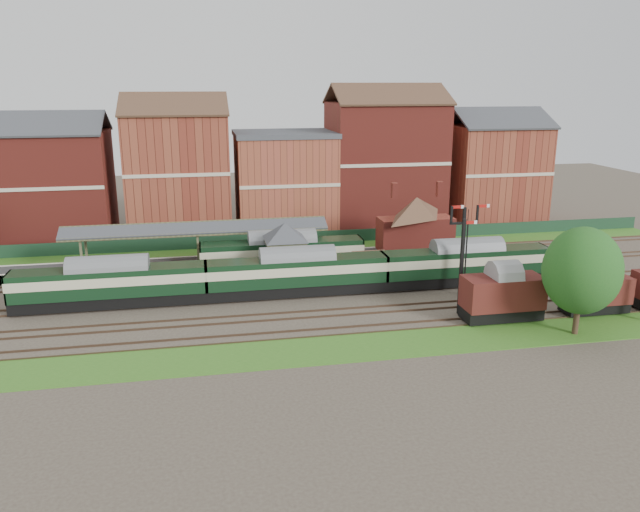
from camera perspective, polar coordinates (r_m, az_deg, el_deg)
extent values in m
plane|color=#473D33|center=(56.46, 0.33, -3.47)|extent=(160.00, 160.00, 0.00)
cube|color=#2D6619|center=(71.53, -2.17, 0.68)|extent=(90.00, 4.50, 0.06)
cube|color=#2D6619|center=(45.56, 3.32, -8.30)|extent=(90.00, 5.00, 0.06)
cube|color=#193823|center=(73.27, -2.42, 1.62)|extent=(90.00, 0.12, 1.50)
cube|color=#2D2D2D|center=(64.85, -5.69, -0.54)|extent=(55.00, 3.40, 1.00)
cube|color=#5C7050|center=(58.67, -3.16, -1.52)|extent=(3.40, 3.20, 2.40)
cube|color=#4D4D30|center=(58.06, -3.19, 0.55)|extent=(3.60, 3.40, 2.00)
pyramid|color=#383A3F|center=(57.62, -3.22, 2.28)|extent=(5.40, 5.40, 1.60)
cube|color=maroon|center=(60.24, 4.40, -1.18)|extent=(3.00, 2.40, 2.20)
cube|color=#4C3323|center=(59.23, 4.59, -0.02)|extent=(3.20, 1.34, 0.79)
cube|color=#4C3323|center=(60.44, 4.27, 0.31)|extent=(3.20, 1.34, 0.79)
cube|color=maroon|center=(67.85, 8.70, 2.05)|extent=(8.00, 3.00, 3.50)
pyramid|color=#4C3323|center=(67.25, 8.80, 4.41)|extent=(8.10, 8.10, 2.20)
cube|color=maroon|center=(66.36, 6.78, 4.77)|extent=(0.60, 0.60, 1.60)
cube|color=maroon|center=(68.03, 10.81, 4.87)|extent=(0.60, 0.60, 1.60)
cube|color=#4D4D30|center=(63.84, -21.00, 0.26)|extent=(0.22, 0.22, 3.40)
cube|color=#4D4D30|center=(66.13, -1.53, 1.83)|extent=(0.22, 0.22, 3.40)
cube|color=#383A3F|center=(62.67, -11.18, 2.54)|extent=(26.00, 1.99, 0.90)
cube|color=#383A3F|center=(64.53, -11.19, 2.91)|extent=(26.00, 1.99, 0.90)
cube|color=#4D4D30|center=(63.52, -11.20, 3.06)|extent=(26.00, 0.20, 0.20)
cube|color=black|center=(56.53, 12.86, 0.39)|extent=(0.25, 0.25, 8.00)
cube|color=black|center=(55.92, 13.02, 2.96)|extent=(2.60, 0.18, 0.18)
cube|color=#B2140F|center=(55.37, 12.50, 4.40)|extent=(1.10, 0.08, 0.25)
cube|color=#B2140F|center=(56.36, 14.75, 4.45)|extent=(1.10, 0.08, 0.25)
cube|color=black|center=(51.79, 12.81, -1.01)|extent=(0.25, 0.25, 8.00)
cube|color=#B2140F|center=(51.10, 13.62, 3.00)|extent=(1.10, 0.08, 0.25)
cube|color=maroon|center=(80.18, -23.58, 5.75)|extent=(14.00, 10.00, 13.00)
cube|color=maroon|center=(78.13, -12.81, 7.18)|extent=(12.00, 10.00, 15.00)
cube|color=brown|center=(79.01, -3.23, 6.53)|extent=(12.00, 10.00, 12.00)
cube|color=maroon|center=(81.47, 5.94, 8.17)|extent=(14.00, 10.00, 16.00)
cube|color=maroon|center=(87.17, 15.47, 7.18)|extent=(12.00, 10.00, 13.00)
cube|color=black|center=(55.84, -18.54, -3.84)|extent=(16.00, 2.24, 0.98)
cube|color=black|center=(55.34, -18.68, -2.23)|extent=(16.00, 2.49, 2.31)
cube|color=beige|center=(55.26, -18.71, -1.96)|extent=(16.02, 2.53, 0.80)
cube|color=slate|center=(54.97, -18.80, -0.95)|extent=(16.00, 2.49, 0.53)
cube|color=black|center=(55.86, -2.06, -3.00)|extent=(16.00, 2.24, 0.98)
cube|color=black|center=(55.36, -2.08, -1.38)|extent=(16.00, 2.49, 2.31)
cube|color=beige|center=(55.28, -2.08, -1.11)|extent=(16.02, 2.53, 0.80)
cube|color=slate|center=(54.99, -2.09, -0.10)|extent=(16.00, 2.49, 0.53)
cube|color=black|center=(60.29, 13.14, -1.99)|extent=(16.00, 2.24, 0.98)
cube|color=black|center=(59.82, 13.24, -0.49)|extent=(16.00, 2.49, 2.31)
cube|color=beige|center=(59.75, 13.25, -0.24)|extent=(16.02, 2.53, 0.80)
cube|color=slate|center=(59.48, 13.31, 0.70)|extent=(16.00, 2.49, 0.53)
cube|color=black|center=(61.93, -3.44, -1.13)|extent=(16.00, 2.24, 0.98)
cube|color=black|center=(61.47, -3.46, 0.34)|extent=(16.00, 2.49, 2.31)
cube|color=beige|center=(61.40, -3.47, 0.59)|extent=(16.02, 2.53, 0.80)
cube|color=slate|center=(61.15, -3.48, 1.50)|extent=(16.00, 2.49, 0.53)
cube|color=black|center=(52.28, 16.22, -4.99)|extent=(6.32, 2.33, 0.95)
cube|color=#4A1C15|center=(51.71, 16.36, -3.18)|extent=(6.32, 2.74, 2.53)
cube|color=gray|center=(51.29, 16.48, -1.71)|extent=(6.32, 2.74, 0.46)
cube|color=black|center=(56.48, 23.77, -4.25)|extent=(5.40, 1.99, 0.81)
cube|color=#4A1C15|center=(56.03, 23.94, -2.82)|extent=(5.40, 2.34, 2.16)
cube|color=gray|center=(55.69, 24.07, -1.66)|extent=(5.40, 2.34, 0.40)
cylinder|color=#382619|center=(50.85, 22.47, -4.60)|extent=(0.44, 0.44, 3.88)
ellipsoid|color=#134217|center=(49.92, 22.84, -1.24)|extent=(5.71, 5.71, 6.57)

